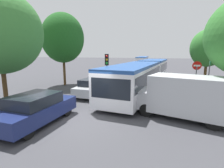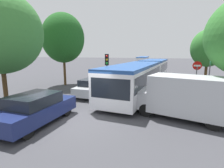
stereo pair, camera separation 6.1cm
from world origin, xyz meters
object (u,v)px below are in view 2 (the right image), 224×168
articulated_bus (145,73)px  queued_car_black (133,68)px  city_bus_rear (143,61)px  traffic_light (107,65)px  queued_car_graphite (123,71)px  tree_left_mid (63,38)px  queued_car_silver (93,87)px  queued_car_navy (36,109)px  white_van (185,96)px  no_entry_sign (197,73)px  tree_right_mid (208,48)px  queued_car_tan (112,77)px  direction_sign_post (210,63)px

articulated_bus → queued_car_black: 14.42m
city_bus_rear → traffic_light: (1.20, -32.74, 1.13)m
queued_car_graphite → tree_left_mid: 10.56m
queued_car_silver → tree_left_mid: tree_left_mid is taller
queued_car_graphite → traffic_light: 11.70m
queued_car_graphite → queued_car_navy: bearing=-177.7°
white_van → queued_car_navy: bearing=37.6°
no_entry_sign → tree_right_mid: tree_right_mid is taller
articulated_bus → queued_car_tan: size_ratio=4.32×
city_bus_rear → queued_car_tan: 27.27m
city_bus_rear → queued_car_silver: bearing=178.0°
queued_car_tan → no_entry_sign: size_ratio=1.45×
queued_car_graphite → articulated_bus: bearing=-149.7°
queued_car_silver → direction_sign_post: (9.44, 4.41, 1.86)m
queued_car_navy → queued_car_tan: 12.24m
white_van → direction_sign_post: (2.68, 7.66, 1.33)m
queued_car_silver → traffic_light: traffic_light is taller
queued_car_graphite → white_van: 16.86m
queued_car_navy → queued_car_graphite: size_ratio=1.00×
traffic_light → tree_right_mid: (8.62, 6.59, 1.44)m
queued_car_silver → tree_left_mid: 7.26m
queued_car_navy → white_van: (7.15, 2.97, 0.46)m
queued_car_silver → white_van: (6.77, -3.25, 0.53)m
queued_car_black → direction_sign_post: (9.45, -13.91, 1.85)m
white_van → no_entry_sign: 5.97m
queued_car_navy → tree_right_mid: 17.01m
queued_car_tan → tree_right_mid: tree_right_mid is taller
queued_car_tan → traffic_light: bearing=-164.9°
articulated_bus → direction_sign_post: bearing=95.7°
city_bus_rear → queued_car_navy: 39.51m
queued_car_graphite → no_entry_sign: size_ratio=1.60×
queued_car_black → no_entry_sign: (8.11, -15.79, 1.16)m
queued_car_black → white_van: white_van is taller
articulated_bus → no_entry_sign: bearing=72.7°
traffic_light → queued_car_graphite: bearing=168.7°
queued_car_tan → traffic_light: traffic_light is taller
queued_car_navy → queued_car_graphite: (0.04, 18.26, 0.00)m
articulated_bus → queued_car_graphite: bearing=-146.5°
white_van → no_entry_sign: (1.34, 5.79, 0.64)m
city_bus_rear → queued_car_graphite: bearing=177.2°
city_bus_rear → queued_car_black: city_bus_rear is taller
queued_car_black → tree_right_mid: size_ratio=0.71×
direction_sign_post → tree_left_mid: bearing=12.6°
queued_car_graphite → tree_right_mid: tree_right_mid is taller
queued_car_graphite → tree_right_mid: size_ratio=0.77×
articulated_bus → no_entry_sign: size_ratio=6.27×
traffic_light → queued_car_silver: bearing=-81.0°
articulated_bus → direction_sign_post: 5.85m
queued_car_silver → tree_right_mid: tree_right_mid is taller
articulated_bus → tree_right_mid: 7.01m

